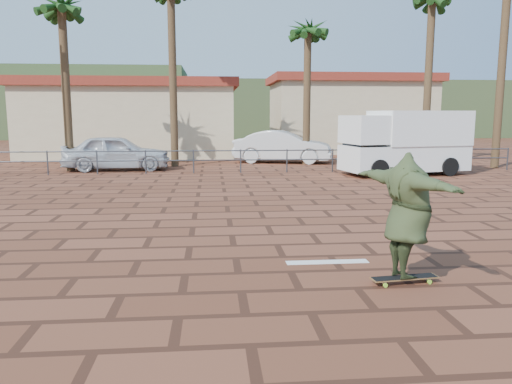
# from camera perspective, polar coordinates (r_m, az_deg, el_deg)

# --- Properties ---
(ground) EXTENTS (120.00, 120.00, 0.00)m
(ground) POSITION_cam_1_polar(r_m,az_deg,el_deg) (9.63, 2.42, -6.05)
(ground) COLOR brown
(ground) RESTS_ON ground
(paint_stripe) EXTENTS (1.40, 0.22, 0.01)m
(paint_stripe) POSITION_cam_1_polar(r_m,az_deg,el_deg) (8.62, 8.14, -7.91)
(paint_stripe) COLOR white
(paint_stripe) RESTS_ON ground
(guardrail) EXTENTS (24.06, 0.06, 1.00)m
(guardrail) POSITION_cam_1_polar(r_m,az_deg,el_deg) (21.34, -1.77, 4.03)
(guardrail) COLOR #47494F
(guardrail) RESTS_ON ground
(palm_far_left) EXTENTS (2.40, 2.40, 8.25)m
(palm_far_left) POSITION_cam_1_polar(r_m,az_deg,el_deg) (23.97, -21.34, 18.75)
(palm_far_left) COLOR brown
(palm_far_left) RESTS_ON ground
(palm_center) EXTENTS (2.40, 2.40, 7.75)m
(palm_center) POSITION_cam_1_polar(r_m,az_deg,el_deg) (25.47, 5.95, 17.59)
(palm_center) COLOR brown
(palm_center) RESTS_ON ground
(palm_right) EXTENTS (2.40, 2.40, 9.05)m
(palm_right) POSITION_cam_1_polar(r_m,az_deg,el_deg) (25.89, 19.49, 19.75)
(palm_right) COLOR brown
(palm_right) RESTS_ON ground
(building_west) EXTENTS (12.60, 7.60, 4.50)m
(building_west) POSITION_cam_1_polar(r_m,az_deg,el_deg) (31.59, -13.92, 8.25)
(building_west) COLOR beige
(building_west) RESTS_ON ground
(building_east) EXTENTS (10.60, 6.60, 5.00)m
(building_east) POSITION_cam_1_polar(r_m,az_deg,el_deg) (34.48, 10.57, 8.81)
(building_east) COLOR beige
(building_east) RESTS_ON ground
(hill_front) EXTENTS (70.00, 18.00, 6.00)m
(hill_front) POSITION_cam_1_polar(r_m,az_deg,el_deg) (59.24, -3.95, 9.35)
(hill_front) COLOR #384C28
(hill_front) RESTS_ON ground
(hill_back) EXTENTS (35.00, 14.00, 8.00)m
(hill_back) POSITION_cam_1_polar(r_m,az_deg,el_deg) (68.47, -23.07, 9.44)
(hill_back) COLOR #384C28
(hill_back) RESTS_ON ground
(longboard) EXTENTS (1.04, 0.34, 0.10)m
(longboard) POSITION_cam_1_polar(r_m,az_deg,el_deg) (7.80, 16.60, -9.41)
(longboard) COLOR olive
(longboard) RESTS_ON ground
(skateboarder) EXTENTS (1.21, 2.35, 1.85)m
(skateboarder) POSITION_cam_1_polar(r_m,az_deg,el_deg) (7.56, 16.91, -2.60)
(skateboarder) COLOR #344022
(skateboarder) RESTS_ON longboard
(campervan) EXTENTS (5.37, 3.02, 2.62)m
(campervan) POSITION_cam_1_polar(r_m,az_deg,el_deg) (21.63, 16.68, 5.59)
(campervan) COLOR white
(campervan) RESTS_ON ground
(car_silver) EXTENTS (4.76, 2.16, 1.59)m
(car_silver) POSITION_cam_1_polar(r_m,az_deg,el_deg) (23.21, -15.63, 4.38)
(car_silver) COLOR silver
(car_silver) RESTS_ON ground
(car_white) EXTENTS (5.31, 2.98, 1.66)m
(car_white) POSITION_cam_1_polar(r_m,az_deg,el_deg) (25.89, 3.07, 5.20)
(car_white) COLOR silver
(car_white) RESTS_ON ground
(street_sign) EXTENTS (0.44, 0.21, 2.26)m
(street_sign) POSITION_cam_1_polar(r_m,az_deg,el_deg) (23.98, 22.69, 6.04)
(street_sign) COLOR gray
(street_sign) RESTS_ON ground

